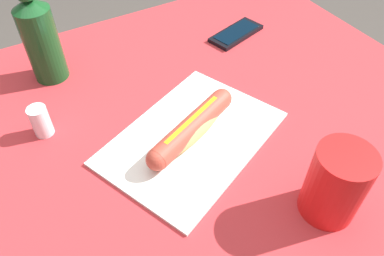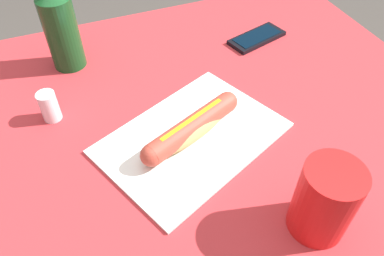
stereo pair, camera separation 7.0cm
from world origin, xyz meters
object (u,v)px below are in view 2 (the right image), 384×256
object	(u,v)px
cell_phone	(257,38)
soda_bottle	(60,27)
hot_dog	(192,128)
drinking_cup	(325,201)
salt_shaker	(49,106)

from	to	relation	value
cell_phone	soda_bottle	xyz separation A→B (m)	(0.46, -0.07, 0.09)
hot_dog	drinking_cup	world-z (taller)	drinking_cup
cell_phone	drinking_cup	size ratio (longest dim) A/B	1.21
drinking_cup	salt_shaker	bearing A→B (deg)	-48.58
soda_bottle	drinking_cup	distance (m)	0.64
hot_dog	cell_phone	xyz separation A→B (m)	(-0.28, -0.26, -0.03)
hot_dog	salt_shaker	bearing A→B (deg)	-33.41
drinking_cup	cell_phone	bearing A→B (deg)	-108.71
hot_dog	cell_phone	size ratio (longest dim) A/B	1.38
soda_bottle	salt_shaker	distance (m)	0.19
hot_dog	soda_bottle	bearing A→B (deg)	-61.67
drinking_cup	soda_bottle	bearing A→B (deg)	-63.06
salt_shaker	drinking_cup	bearing A→B (deg)	131.42
hot_dog	salt_shaker	world-z (taller)	salt_shaker
cell_phone	drinking_cup	bearing A→B (deg)	71.29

